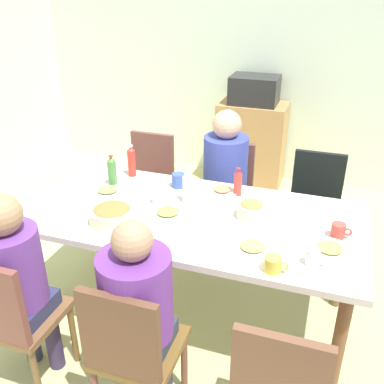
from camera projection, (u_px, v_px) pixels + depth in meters
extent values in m
plane|color=#BDBE7E|center=(192.00, 311.00, 3.02)|extent=(6.16, 6.16, 0.00)
cube|color=silver|center=(269.00, 59.00, 4.54)|extent=(5.37, 0.12, 2.60)
cube|color=beige|center=(192.00, 217.00, 2.68)|extent=(2.07, 1.00, 0.04)
cylinder|color=brown|center=(34.00, 275.00, 2.79)|extent=(0.07, 0.07, 0.73)
cylinder|color=brown|center=(338.00, 347.00, 2.25)|extent=(0.07, 0.07, 0.73)
cylinder|color=brown|center=(97.00, 216.00, 3.46)|extent=(0.07, 0.07, 0.73)
cylinder|color=brown|center=(343.00, 261.00, 2.92)|extent=(0.07, 0.07, 0.73)
cylinder|color=brown|center=(248.00, 381.00, 2.24)|extent=(0.04, 0.04, 0.43)
cube|color=brown|center=(279.00, 381.00, 1.69)|extent=(0.38, 0.04, 0.45)
cube|color=brown|center=(140.00, 348.00, 2.15)|extent=(0.40, 0.40, 0.04)
cylinder|color=brown|center=(127.00, 348.00, 2.44)|extent=(0.04, 0.04, 0.43)
cylinder|color=brown|center=(184.00, 363.00, 2.34)|extent=(0.04, 0.04, 0.43)
cube|color=brown|center=(119.00, 338.00, 1.89)|extent=(0.38, 0.04, 0.45)
cylinder|color=#323554|center=(136.00, 360.00, 2.35)|extent=(0.09, 0.09, 0.45)
cylinder|color=#2F3049|center=(164.00, 368.00, 2.30)|extent=(0.09, 0.09, 0.45)
cube|color=#2E3848|center=(139.00, 339.00, 2.12)|extent=(0.30, 0.30, 0.10)
cylinder|color=#6A338D|center=(136.00, 296.00, 2.00)|extent=(0.34, 0.34, 0.43)
sphere|color=tan|center=(132.00, 241.00, 1.87)|extent=(0.19, 0.19, 0.19)
cube|color=black|center=(312.00, 217.00, 3.30)|extent=(0.40, 0.40, 0.04)
cylinder|color=black|center=(332.00, 235.00, 3.49)|extent=(0.04, 0.04, 0.43)
cylinder|color=black|center=(289.00, 228.00, 3.59)|extent=(0.04, 0.04, 0.43)
cylinder|color=black|center=(330.00, 259.00, 3.21)|extent=(0.04, 0.04, 0.43)
cylinder|color=black|center=(283.00, 250.00, 3.30)|extent=(0.04, 0.04, 0.43)
cube|color=black|center=(318.00, 180.00, 3.35)|extent=(0.38, 0.04, 0.45)
cube|color=brown|center=(23.00, 316.00, 2.34)|extent=(0.40, 0.40, 0.04)
cylinder|color=brown|center=(37.00, 379.00, 2.25)|extent=(0.04, 0.04, 0.43)
cylinder|color=brown|center=(25.00, 320.00, 2.64)|extent=(0.04, 0.04, 0.43)
cylinder|color=brown|center=(73.00, 333.00, 2.54)|extent=(0.04, 0.04, 0.43)
cylinder|color=#303751|center=(29.00, 330.00, 2.55)|extent=(0.09, 0.09, 0.45)
cylinder|color=#342949|center=(53.00, 336.00, 2.50)|extent=(0.09, 0.09, 0.45)
cube|color=#2B2F50|center=(21.00, 307.00, 2.32)|extent=(0.30, 0.30, 0.10)
cylinder|color=#67388C|center=(12.00, 267.00, 2.20)|extent=(0.31, 0.31, 0.42)
sphere|color=#A97E56|center=(1.00, 215.00, 2.07)|extent=(0.21, 0.21, 0.21)
cube|color=brown|center=(146.00, 191.00, 3.70)|extent=(0.40, 0.40, 0.04)
cylinder|color=brown|center=(172.00, 209.00, 3.89)|extent=(0.04, 0.04, 0.43)
cylinder|color=brown|center=(137.00, 203.00, 3.99)|extent=(0.04, 0.04, 0.43)
cylinder|color=brown|center=(157.00, 227.00, 3.60)|extent=(0.04, 0.04, 0.43)
cylinder|color=brown|center=(120.00, 221.00, 3.70)|extent=(0.04, 0.04, 0.43)
cube|color=brown|center=(153.00, 158.00, 3.74)|extent=(0.38, 0.04, 0.45)
cube|color=brown|center=(224.00, 204.00, 3.50)|extent=(0.40, 0.40, 0.04)
cylinder|color=brown|center=(248.00, 221.00, 3.69)|extent=(0.04, 0.04, 0.43)
cylinder|color=brown|center=(209.00, 215.00, 3.79)|extent=(0.04, 0.04, 0.43)
cylinder|color=brown|center=(238.00, 242.00, 3.40)|extent=(0.04, 0.04, 0.43)
cylinder|color=brown|center=(197.00, 235.00, 3.50)|extent=(0.04, 0.04, 0.43)
cube|color=brown|center=(231.00, 168.00, 3.54)|extent=(0.38, 0.04, 0.45)
cylinder|color=#253950|center=(230.00, 234.00, 3.48)|extent=(0.09, 0.09, 0.45)
cylinder|color=#2A3044|center=(210.00, 231.00, 3.53)|extent=(0.09, 0.09, 0.45)
cube|color=#282C4B|center=(224.00, 197.00, 3.47)|extent=(0.30, 0.30, 0.10)
cylinder|color=#3844A0|center=(225.00, 165.00, 3.35)|extent=(0.34, 0.34, 0.45)
sphere|color=tan|center=(227.00, 124.00, 3.20)|extent=(0.22, 0.22, 0.22)
cylinder|color=silver|center=(168.00, 214.00, 2.65)|extent=(0.24, 0.24, 0.01)
ellipsoid|color=#819A46|center=(168.00, 211.00, 2.64)|extent=(0.13, 0.13, 0.02)
cylinder|color=white|center=(222.00, 191.00, 2.93)|extent=(0.22, 0.22, 0.01)
ellipsoid|color=tan|center=(222.00, 189.00, 2.92)|extent=(0.12, 0.12, 0.02)
cylinder|color=silver|center=(330.00, 251.00, 2.30)|extent=(0.25, 0.25, 0.01)
ellipsoid|color=tan|center=(330.00, 247.00, 2.30)|extent=(0.14, 0.14, 0.02)
cylinder|color=silver|center=(252.00, 249.00, 2.32)|extent=(0.25, 0.25, 0.01)
ellipsoid|color=tan|center=(252.00, 246.00, 2.31)|extent=(0.13, 0.13, 0.02)
cylinder|color=white|center=(108.00, 192.00, 2.92)|extent=(0.24, 0.24, 0.01)
ellipsoid|color=#859152|center=(108.00, 190.00, 2.91)|extent=(0.13, 0.13, 0.02)
cylinder|color=beige|center=(251.00, 211.00, 2.62)|extent=(0.17, 0.17, 0.09)
ellipsoid|color=#A97B42|center=(252.00, 205.00, 2.60)|extent=(0.14, 0.14, 0.04)
cylinder|color=beige|center=(113.00, 216.00, 2.56)|extent=(0.27, 0.27, 0.09)
ellipsoid|color=#BB6F37|center=(112.00, 209.00, 2.54)|extent=(0.22, 0.22, 0.04)
cylinder|color=yellow|center=(273.00, 264.00, 2.14)|extent=(0.09, 0.09, 0.08)
torus|color=#ECC74B|center=(284.00, 267.00, 2.12)|extent=(0.05, 0.01, 0.05)
cylinder|color=#3B57A6|center=(178.00, 180.00, 2.99)|extent=(0.09, 0.09, 0.10)
torus|color=#3A55A2|center=(186.00, 182.00, 2.98)|extent=(0.05, 0.01, 0.05)
cylinder|color=white|center=(158.00, 197.00, 2.78)|extent=(0.08, 0.08, 0.10)
torus|color=white|center=(166.00, 198.00, 2.76)|extent=(0.05, 0.01, 0.05)
cylinder|color=white|center=(313.00, 258.00, 2.18)|extent=(0.07, 0.07, 0.09)
torus|color=white|center=(323.00, 259.00, 2.17)|extent=(0.05, 0.01, 0.05)
cylinder|color=#CA473C|center=(338.00, 230.00, 2.42)|extent=(0.08, 0.08, 0.08)
torus|color=#C84A42|center=(348.00, 232.00, 2.40)|extent=(0.05, 0.01, 0.05)
cylinder|color=beige|center=(187.00, 190.00, 2.77)|extent=(0.05, 0.05, 0.18)
cone|color=silver|center=(186.00, 175.00, 2.72)|extent=(0.05, 0.05, 0.03)
cylinder|color=silver|center=(186.00, 172.00, 2.71)|extent=(0.03, 0.03, 0.01)
cylinder|color=#4B8240|center=(112.00, 174.00, 2.99)|extent=(0.06, 0.06, 0.19)
cone|color=#47882E|center=(111.00, 159.00, 2.94)|extent=(0.05, 0.05, 0.03)
cylinder|color=red|center=(111.00, 156.00, 2.93)|extent=(0.03, 0.03, 0.01)
cylinder|color=red|center=(238.00, 184.00, 2.87)|extent=(0.05, 0.05, 0.15)
cone|color=red|center=(238.00, 172.00, 2.83)|extent=(0.05, 0.05, 0.03)
cylinder|color=red|center=(239.00, 169.00, 2.82)|extent=(0.03, 0.03, 0.01)
cylinder|color=red|center=(132.00, 163.00, 3.14)|extent=(0.06, 0.06, 0.19)
cone|color=red|center=(131.00, 149.00, 3.09)|extent=(0.05, 0.05, 0.03)
cylinder|color=white|center=(131.00, 146.00, 3.08)|extent=(0.03, 0.03, 0.01)
cube|color=#B5844E|center=(251.00, 145.00, 4.69)|extent=(0.70, 0.44, 0.90)
cube|color=#252626|center=(255.00, 90.00, 4.43)|extent=(0.48, 0.36, 0.28)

